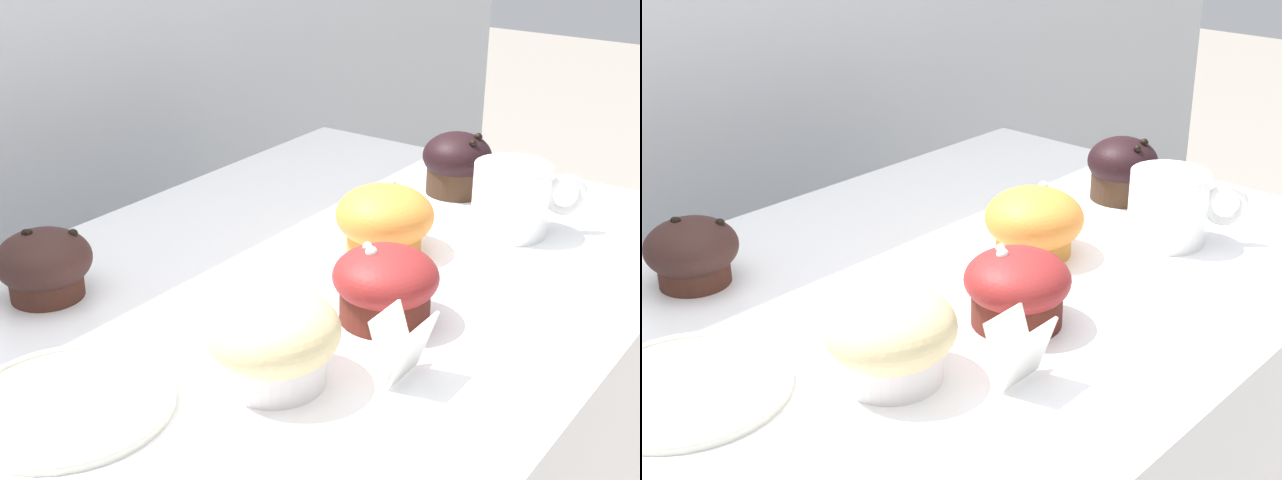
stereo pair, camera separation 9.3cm
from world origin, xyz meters
TOP-DOWN VIEW (x-y plane):
  - muffin_front_center at (-0.16, 0.20)m, footprint 0.10×0.10m
  - muffin_back_left at (0.14, -0.02)m, footprint 0.11×0.11m
  - muffin_back_right at (-0.00, -0.11)m, footprint 0.10×0.10m
  - muffin_front_left at (-0.15, -0.09)m, footprint 0.12×0.12m
  - muffin_front_right at (0.35, -0.00)m, footprint 0.09×0.09m
  - coffee_cup at (0.27, -0.12)m, footprint 0.11×0.12m
  - serving_plate at (-0.28, 0.02)m, footprint 0.18×0.18m
  - price_card at (-0.08, -0.18)m, footprint 0.05×0.04m

SIDE VIEW (x-z plane):
  - serving_plate at x=-0.28m, z-range 0.89..0.90m
  - price_card at x=-0.08m, z-range 0.89..0.95m
  - muffin_front_center at x=-0.16m, z-range 0.89..0.96m
  - muffin_back_left at x=0.14m, z-range 0.89..0.96m
  - muffin_back_right at x=0.00m, z-range 0.89..0.97m
  - muffin_front_right at x=0.35m, z-range 0.89..0.97m
  - muffin_front_left at x=-0.15m, z-range 0.89..0.97m
  - coffee_cup at x=0.27m, z-range 0.89..0.97m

